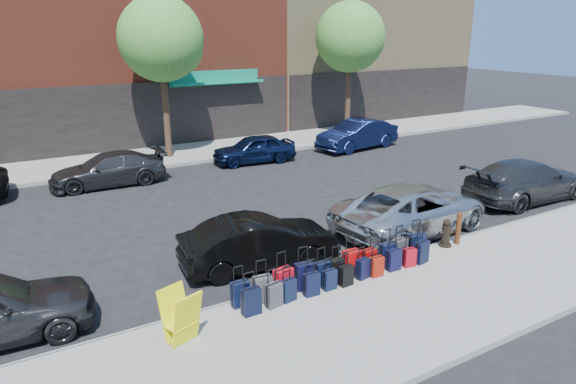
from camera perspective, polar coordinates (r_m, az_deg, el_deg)
ground at (r=16.51m, az=-4.38°, el=-3.47°), size 120.00×120.00×0.00m
sidewalk_near at (r=11.56m, az=10.47°, el=-13.15°), size 60.00×4.00×0.15m
sidewalk_far at (r=25.47m, az=-14.45°, el=3.80°), size 60.00×4.00×0.15m
curb_near at (r=12.94m, az=4.58°, el=-9.34°), size 60.00×0.08×0.15m
curb_far at (r=23.59m, az=-13.04°, el=2.82°), size 60.00×0.08×0.15m
tree_center at (r=24.49m, az=-13.59°, el=15.98°), size 3.80×3.80×7.27m
tree_right at (r=29.41m, az=7.15°, el=16.53°), size 3.80×3.80×7.27m
suitcase_front_0 at (r=11.42m, az=-5.34°, el=-11.20°), size 0.39×0.22×0.94m
suitcase_front_1 at (r=11.53m, az=-2.84°, el=-10.73°), size 0.43×0.26×0.99m
suitcase_front_2 at (r=11.77m, az=-0.54°, el=-9.98°), size 0.47×0.30×1.05m
suitcase_front_3 at (r=12.05m, az=1.80°, el=-9.32°), size 0.45×0.28×1.04m
suitcase_front_4 at (r=12.29m, az=3.82°, el=-8.98°), size 0.39×0.23×0.92m
suitcase_front_5 at (r=12.54m, az=5.41°, el=-8.55°), size 0.37×0.22×0.85m
suitcase_front_6 at (r=12.82m, az=7.04°, el=-7.76°), size 0.42×0.23×1.01m
suitcase_front_7 at (r=13.11m, az=8.94°, el=-7.43°), size 0.38×0.23×0.89m
suitcase_front_8 at (r=13.41m, az=10.94°, el=-6.82°), size 0.41×0.22×0.98m
suitcase_front_9 at (r=13.77m, az=12.30°, el=-6.28°), size 0.41×0.25×0.95m
suitcase_front_10 at (r=14.04m, az=14.06°, el=-5.79°), size 0.45×0.28×1.04m
suitcase_back_0 at (r=11.11m, az=-4.12°, el=-12.01°), size 0.40×0.24×0.95m
suitcase_back_1 at (r=11.38m, az=-1.60°, el=-11.36°), size 0.40×0.27×0.87m
suitcase_back_2 at (r=11.59m, az=0.03°, el=-10.84°), size 0.38×0.26×0.83m
suitcase_back_3 at (r=11.82m, az=2.62°, el=-10.19°), size 0.37×0.23×0.87m
suitcase_back_4 at (r=12.10m, az=4.63°, el=-9.68°), size 0.34×0.21×0.78m
suitcase_back_5 at (r=12.31m, az=6.46°, el=-9.21°), size 0.34×0.21×0.80m
suitcase_back_6 at (r=12.68m, az=8.32°, el=-8.42°), size 0.37×0.26×0.81m
suitcase_back_7 at (r=12.85m, az=9.80°, el=-8.15°), size 0.34×0.20×0.80m
suitcase_back_8 at (r=13.22m, az=11.64°, el=-7.39°), size 0.37×0.22×0.88m
suitcase_back_9 at (r=13.51m, az=13.32°, el=-7.08°), size 0.35×0.24×0.78m
suitcase_back_10 at (r=13.77m, az=14.58°, el=-6.46°), size 0.43×0.30×0.94m
fire_hydrant at (r=14.95m, az=17.15°, el=-4.44°), size 0.41×0.36×0.80m
bollard at (r=15.16m, az=18.40°, el=-3.84°), size 0.17×0.17×0.90m
display_rack at (r=10.33m, az=-11.82°, el=-13.39°), size 0.77×0.81×1.07m
car_near_1 at (r=13.37m, az=-3.24°, el=-5.57°), size 4.21×1.88×1.34m
car_near_2 at (r=16.03m, az=13.62°, el=-1.80°), size 5.53×3.04×1.47m
car_near_3 at (r=20.36m, az=24.97°, el=1.19°), size 5.16×2.19×1.48m
car_far_1 at (r=21.47m, az=-19.36°, el=2.38°), size 4.49×1.96×1.29m
car_far_2 at (r=23.81m, az=-3.80°, el=4.81°), size 3.97×1.96×1.30m
car_far_3 at (r=26.79m, az=7.71°, el=6.36°), size 4.75×2.21×1.51m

